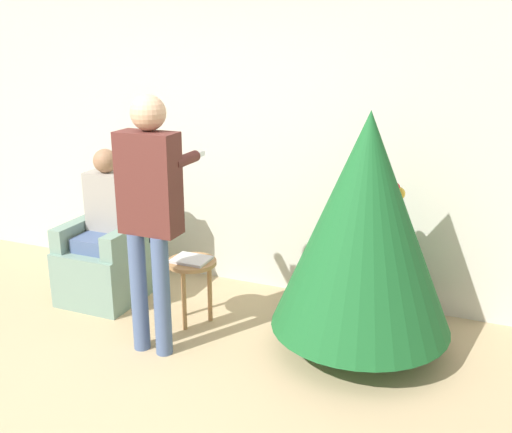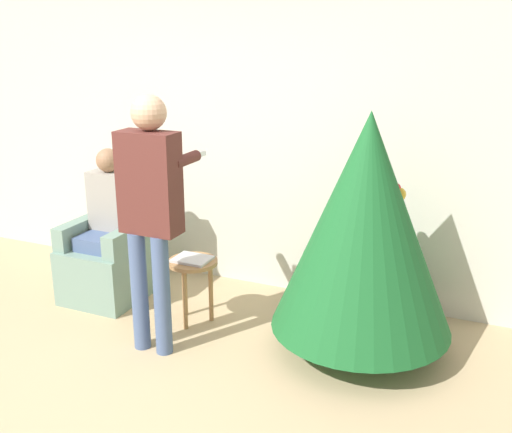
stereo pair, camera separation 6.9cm
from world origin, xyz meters
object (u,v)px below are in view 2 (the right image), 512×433
(person_seated, at_px, (106,217))
(side_stool, at_px, (193,271))
(christmas_tree, at_px, (365,224))
(armchair, at_px, (111,256))
(person_standing, at_px, (150,201))

(person_seated, relative_size, side_stool, 2.47)
(christmas_tree, relative_size, armchair, 1.73)
(christmas_tree, xyz_separation_m, person_seated, (-2.22, 0.04, -0.25))
(person_seated, xyz_separation_m, side_stool, (0.91, -0.14, -0.29))
(side_stool, bearing_deg, person_standing, -97.09)
(christmas_tree, relative_size, person_seated, 1.34)
(person_seated, bearing_deg, armchair, 90.00)
(person_seated, bearing_deg, side_stool, -8.82)
(armchair, height_order, person_standing, person_standing)
(armchair, height_order, person_seated, person_seated)
(person_standing, bearing_deg, person_seated, 145.34)
(armchair, distance_m, person_standing, 1.30)
(person_standing, height_order, side_stool, person_standing)
(armchair, relative_size, person_standing, 0.55)
(person_standing, xyz_separation_m, side_stool, (0.06, 0.45, -0.68))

